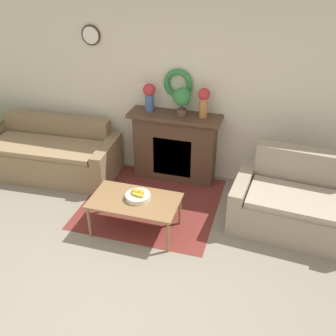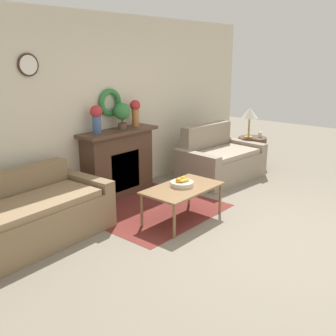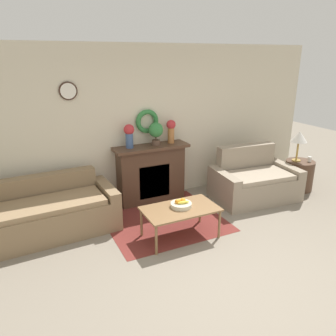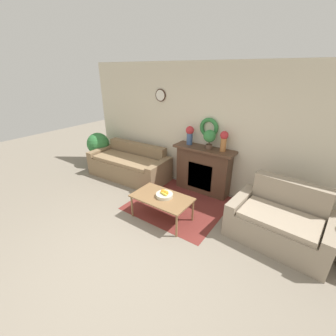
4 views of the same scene
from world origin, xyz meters
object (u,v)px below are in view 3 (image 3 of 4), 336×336
Objects in this scene: vase_on_mantel_left at (129,134)px; fireplace at (151,173)px; loveseat_right at (254,181)px; potted_plant_on_mantel at (156,131)px; mug at (310,159)px; table_lamp at (299,138)px; side_table_by_loveseat at (299,175)px; vase_on_mantel_right at (171,130)px; fruit_bowl at (181,204)px; couch_left at (45,214)px; coffee_table at (180,211)px.

fireplace is at bearing -0.85° from vase_on_mantel_left.
potted_plant_on_mantel is (-1.64, 0.70, 0.96)m from loveseat_right.
fireplace reaches higher than mug.
vase_on_mantel_left is at bearing 179.15° from fireplace.
mug is (0.19, -0.15, -0.41)m from table_lamp.
side_table_by_loveseat is (2.81, -0.76, -0.23)m from fireplace.
potted_plant_on_mantel is at bearing 163.49° from mug.
vase_on_mantel_left is 0.98× the size of vase_on_mantel_right.
fruit_bowl is at bearing -156.70° from loveseat_right.
loveseat_right is (1.73, -0.71, -0.20)m from fireplace.
vase_on_mantel_left reaches higher than side_table_by_loveseat.
vase_on_mantel_left reaches higher than fruit_bowl.
vase_on_mantel_left is 0.77m from vase_on_mantel_right.
couch_left is at bearing -168.75° from potted_plant_on_mantel.
couch_left reaches higher than coffee_table.
fireplace is 3.34× the size of potted_plant_on_mantel.
mug is at bearing -38.16° from table_lamp.
table_lamp is at bearing -14.65° from potted_plant_on_mantel.
mug is at bearing -16.25° from fireplace.
vase_on_mantel_left reaches higher than coffee_table.
coffee_table is 1.61m from potted_plant_on_mantel.
mug reaches higher than side_table_by_loveseat.
loveseat_right is 1.46× the size of coffee_table.
loveseat_right reaches higher than couch_left.
side_table_by_loveseat is 0.37m from mug.
couch_left is (-1.85, -0.40, -0.22)m from fireplace.
side_table_by_loveseat is 1.46× the size of potted_plant_on_mantel.
couch_left is 1.81m from vase_on_mantel_left.
coffee_table is 1.84× the size of table_lamp.
couch_left is at bearing 174.61° from mug.
vase_on_mantel_right is at bearing 162.41° from side_table_by_loveseat.
side_table_by_loveseat is at bearing -17.59° from vase_on_mantel_right.
vase_on_mantel_right is (-2.41, 0.76, 0.98)m from side_table_by_loveseat.
table_lamp reaches higher than fireplace.
fruit_bowl is 0.77× the size of potted_plant_on_mantel.
fireplace is 1.37m from coffee_table.
table_lamp is at bearing -14.43° from fireplace.
fireplace is 1.91m from couch_left.
vase_on_mantel_left is (1.48, 0.41, 0.96)m from couch_left.
potted_plant_on_mantel is (0.22, 1.34, 0.86)m from coffee_table.
loveseat_right is 2.68× the size of table_lamp.
potted_plant_on_mantel reaches higher than table_lamp.
potted_plant_on_mantel reaches higher than couch_left.
fruit_bowl is at bearing -30.61° from couch_left.
vase_on_mantel_right reaches higher than loveseat_right.
coffee_table is at bearing -155.89° from loveseat_right.
potted_plant_on_mantel is (-0.30, -0.02, 0.01)m from vase_on_mantel_right.
mug reaches higher than fruit_bowl.
table_lamp is 2.46m from vase_on_mantel_right.
vase_on_mantel_right is (0.49, 1.33, 0.77)m from fruit_bowl.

